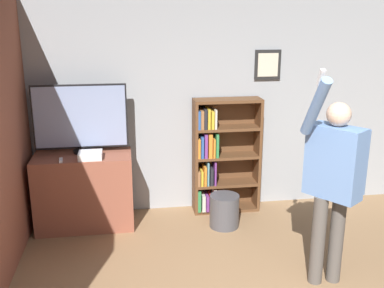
# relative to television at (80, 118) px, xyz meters

# --- Properties ---
(wall_back) EXTENTS (6.37, 0.09, 2.70)m
(wall_back) POSITION_rel_television_xyz_m (1.57, 0.28, 0.06)
(wall_back) COLOR #9EA3A8
(wall_back) RESTS_ON ground_plane
(tv_ledge) EXTENTS (1.11, 0.56, 0.88)m
(tv_ledge) POSITION_rel_television_xyz_m (0.00, -0.11, -0.85)
(tv_ledge) COLOR #93513D
(tv_ledge) RESTS_ON ground_plane
(television) EXTENTS (1.07, 0.22, 0.80)m
(television) POSITION_rel_television_xyz_m (0.00, 0.00, 0.00)
(television) COLOR black
(television) RESTS_ON tv_ledge
(game_console) EXTENTS (0.26, 0.23, 0.08)m
(game_console) POSITION_rel_television_xyz_m (0.10, -0.25, -0.37)
(game_console) COLOR white
(game_console) RESTS_ON tv_ledge
(remote_loose) EXTENTS (0.05, 0.14, 0.02)m
(remote_loose) POSITION_rel_television_xyz_m (-0.21, -0.30, -0.40)
(remote_loose) COLOR white
(remote_loose) RESTS_ON tv_ledge
(bookshelf) EXTENTS (0.84, 0.28, 1.45)m
(bookshelf) POSITION_rel_television_xyz_m (1.65, 0.10, -0.58)
(bookshelf) COLOR brown
(bookshelf) RESTS_ON ground_plane
(person) EXTENTS (0.63, 0.59, 2.03)m
(person) POSITION_rel_television_xyz_m (2.31, -1.65, -0.24)
(person) COLOR #56514C
(person) RESTS_ON ground_plane
(waste_bin) EXTENTS (0.35, 0.35, 0.39)m
(waste_bin) POSITION_rel_television_xyz_m (1.62, -0.38, -1.10)
(waste_bin) COLOR #4C4C51
(waste_bin) RESTS_ON ground_plane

